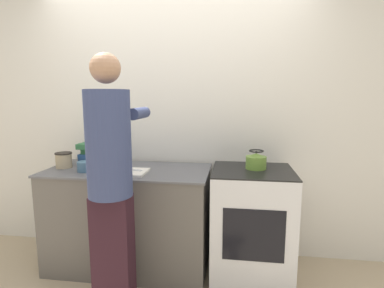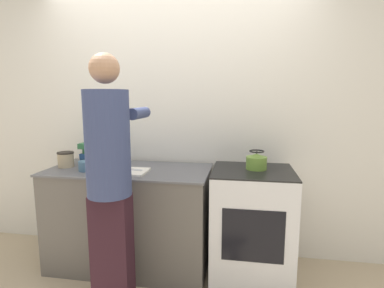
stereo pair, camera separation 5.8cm
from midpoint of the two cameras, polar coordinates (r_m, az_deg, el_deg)
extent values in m
cube|color=silver|center=(2.89, -3.71, 4.62)|extent=(8.00, 0.05, 2.60)
cube|color=#5B5651|center=(2.82, -12.35, -13.75)|extent=(1.39, 0.65, 0.88)
cube|color=#56565B|center=(2.68, -12.67, -4.89)|extent=(1.41, 0.67, 0.02)
cube|color=silver|center=(2.63, 10.57, -14.87)|extent=(0.65, 0.60, 0.92)
cube|color=black|center=(2.48, 10.87, -4.96)|extent=(0.65, 0.60, 0.01)
cube|color=black|center=(2.35, 10.92, -16.72)|extent=(0.46, 0.01, 0.41)
cube|color=black|center=(2.31, -15.48, -19.52)|extent=(0.27, 0.16, 0.85)
cylinder|color=navy|center=(2.06, -16.38, 0.01)|extent=(0.30, 0.30, 0.71)
sphere|color=#A87A5B|center=(2.05, -16.99, 13.67)|extent=(0.20, 0.20, 0.20)
cylinder|color=navy|center=(2.35, -16.61, 5.68)|extent=(0.08, 0.30, 0.08)
cylinder|color=navy|center=(2.26, -10.71, 5.78)|extent=(0.08, 0.30, 0.08)
cube|color=silver|center=(2.55, -12.94, -5.20)|extent=(0.33, 0.26, 0.02)
cube|color=silver|center=(2.55, -11.39, -4.89)|extent=(0.13, 0.06, 0.01)
cube|color=black|center=(2.60, -13.20, -4.67)|extent=(0.08, 0.04, 0.01)
cylinder|color=olive|center=(2.51, 11.45, -3.49)|extent=(0.17, 0.17, 0.10)
cone|color=olive|center=(2.49, 11.50, -2.03)|extent=(0.13, 0.13, 0.03)
sphere|color=black|center=(2.49, 11.51, -1.51)|extent=(0.02, 0.02, 0.02)
torus|color=black|center=(2.49, 11.52, -1.30)|extent=(0.12, 0.12, 0.01)
cylinder|color=#426684|center=(2.70, -20.18, -4.02)|extent=(0.14, 0.14, 0.08)
cylinder|color=tan|center=(2.91, -23.75, -2.94)|extent=(0.14, 0.14, 0.12)
cylinder|color=#28231E|center=(2.89, -23.83, -1.63)|extent=(0.14, 0.14, 0.01)
cube|color=maroon|center=(2.97, -18.60, -3.31)|extent=(0.17, 0.27, 0.03)
cube|color=navy|center=(2.97, -18.99, -2.73)|extent=(0.17, 0.23, 0.03)
cube|color=navy|center=(2.96, -18.90, -2.01)|extent=(0.19, 0.26, 0.04)
cube|color=#2D663D|center=(2.96, -18.88, -1.09)|extent=(0.16, 0.22, 0.05)
cube|color=#2D663D|center=(2.95, -19.01, -0.17)|extent=(0.19, 0.28, 0.05)
camera|label=1|loc=(0.03, -90.69, -0.11)|focal=28.00mm
camera|label=2|loc=(0.03, 89.31, 0.11)|focal=28.00mm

